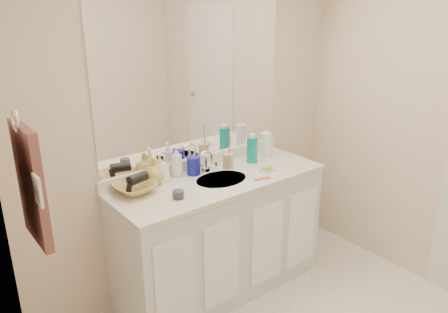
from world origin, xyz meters
TOP-DOWN VIEW (x-y plane):
  - wall_back at (0.00, 1.30)m, footprint 2.60×0.02m
  - wall_left at (-1.30, 0.00)m, footprint 0.02×2.60m
  - vanity_cabinet at (0.00, 1.02)m, footprint 1.50×0.55m
  - countertop at (0.00, 1.02)m, footprint 1.52×0.57m
  - backsplash at (0.00, 1.29)m, footprint 1.52×0.03m
  - sink_basin at (0.00, 1.00)m, footprint 0.37×0.37m
  - faucet at (0.00, 1.18)m, footprint 0.02×0.02m
  - mirror at (0.00, 1.29)m, footprint 1.48×0.01m
  - blue_mug at (-0.10, 1.19)m, footprint 0.12×0.12m
  - tan_cup at (0.17, 1.14)m, footprint 0.09×0.09m
  - toothbrush at (0.18, 1.14)m, footprint 0.01×0.04m
  - mouthwash_bottle at (0.38, 1.12)m, footprint 0.09×0.09m
  - clear_pump_bottle at (0.54, 1.14)m, footprint 0.10×0.10m
  - soap_dish at (0.34, 0.92)m, footprint 0.11×0.09m
  - green_soap at (0.34, 0.92)m, footprint 0.07×0.06m
  - orange_comb at (0.22, 0.83)m, footprint 0.13×0.06m
  - dark_jar at (-0.39, 0.93)m, footprint 0.09×0.09m
  - soap_bottle_white at (-0.21, 1.23)m, footprint 0.10×0.10m
  - soap_bottle_cream at (-0.35, 1.22)m, footprint 0.11×0.11m
  - soap_bottle_yellow at (-0.39, 1.22)m, footprint 0.16×0.16m
  - wicker_basket at (-0.56, 1.17)m, footprint 0.28×0.28m
  - hair_dryer at (-0.54, 1.17)m, footprint 0.14×0.09m
  - towel_ring at (-1.27, 0.77)m, footprint 0.01×0.11m
  - hand_towel at (-1.25, 0.77)m, footprint 0.04×0.32m
  - switch_plate at (-1.27, 0.57)m, footprint 0.01×0.08m

SIDE VIEW (x-z plane):
  - vanity_cabinet at x=0.00m, z-range 0.00..0.85m
  - countertop at x=0.00m, z-range 0.85..0.88m
  - sink_basin at x=0.00m, z-range 0.86..0.88m
  - orange_comb at x=0.22m, z-range 0.88..0.89m
  - soap_dish at x=0.34m, z-range 0.88..0.89m
  - green_soap at x=0.34m, z-range 0.89..0.92m
  - dark_jar at x=-0.39m, z-range 0.88..0.93m
  - wicker_basket at x=-0.56m, z-range 0.88..0.94m
  - backsplash at x=0.00m, z-range 0.88..0.96m
  - tan_cup at x=0.17m, z-range 0.88..0.99m
  - faucet at x=0.00m, z-range 0.88..0.99m
  - blue_mug at x=-0.10m, z-range 0.88..1.01m
  - soap_bottle_yellow at x=-0.39m, z-range 0.88..1.06m
  - hair_dryer at x=-0.54m, z-range 0.94..1.00m
  - mouthwash_bottle at x=0.38m, z-range 0.88..1.07m
  - soap_bottle_cream at x=-0.35m, z-range 0.88..1.07m
  - clear_pump_bottle at x=0.54m, z-range 0.88..1.08m
  - soap_bottle_white at x=-0.21m, z-range 0.88..1.09m
  - toothbrush at x=0.18m, z-range 0.93..1.13m
  - wall_back at x=0.00m, z-range 0.00..2.40m
  - wall_left at x=-1.30m, z-range 0.00..2.40m
  - hand_towel at x=-1.25m, z-range 0.98..1.52m
  - switch_plate at x=-1.27m, z-range 1.24..1.36m
  - towel_ring at x=-1.27m, z-range 1.49..1.61m
  - mirror at x=0.00m, z-range 0.96..2.16m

